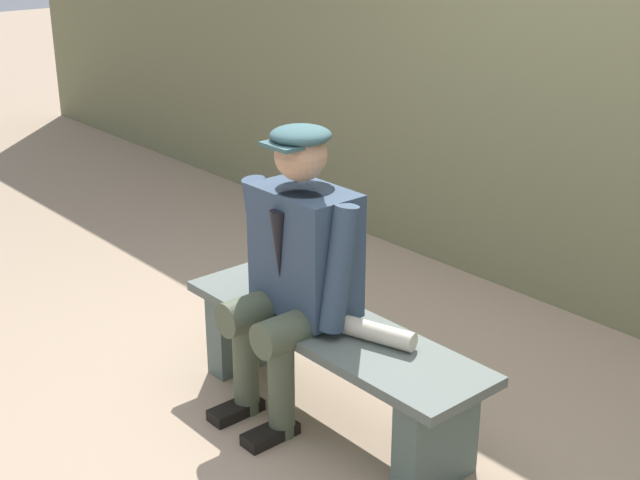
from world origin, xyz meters
name	(u,v)px	position (x,y,z in m)	size (l,w,h in m)	color
ground_plane	(329,417)	(0.00, 0.00, 0.00)	(30.00, 30.00, 0.00)	tan
bench	(330,356)	(0.00, 0.00, 0.30)	(1.49, 0.41, 0.44)	#545D57
seated_man	(296,263)	(0.15, 0.05, 0.68)	(0.60, 0.55, 1.24)	#304156
rolled_magazine	(379,334)	(-0.25, -0.04, 0.48)	(0.08, 0.08, 0.30)	beige
stadium_wall	(592,112)	(0.00, -1.77, 1.06)	(12.00, 0.24, 2.12)	#6D6D4B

